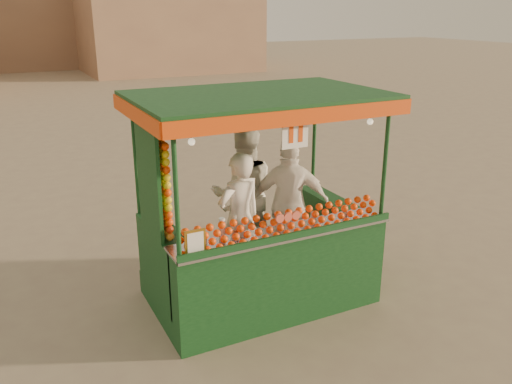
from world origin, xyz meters
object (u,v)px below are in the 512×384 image
vendor_middle (244,194)px  vendor_right (290,204)px  vendor_left (239,219)px  juice_cart (258,241)px

vendor_middle → vendor_right: 0.62m
vendor_left → vendor_middle: vendor_middle is taller
vendor_middle → vendor_right: size_ratio=1.04×
vendor_left → vendor_right: size_ratio=0.97×
vendor_left → vendor_right: 0.74m
vendor_middle → vendor_right: vendor_middle is taller
juice_cart → vendor_middle: bearing=77.3°
vendor_middle → vendor_right: bearing=144.2°
vendor_left → vendor_middle: size_ratio=0.93×
juice_cart → vendor_right: 0.65m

